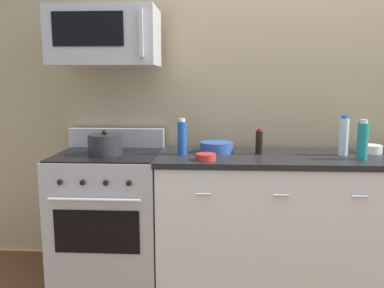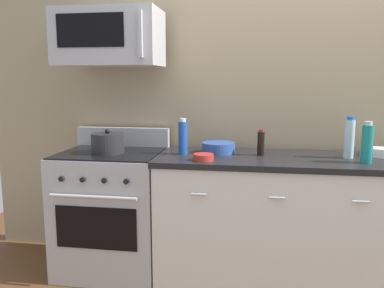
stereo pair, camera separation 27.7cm
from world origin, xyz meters
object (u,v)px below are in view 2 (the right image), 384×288
bottle_water_clear (349,138)px  bowl_blue_mixing (218,147)px  range_oven (113,210)px  bottle_soda_blue (183,137)px  bowl_red_small (203,157)px  bottle_soy_sauce_dark (261,143)px  microwave (109,38)px  stockpot (108,143)px  bottle_sparkling_teal (367,143)px  bowl_white_ceramic (380,152)px

bottle_water_clear → bowl_blue_mixing: bottle_water_clear is taller
range_oven → bottle_soda_blue: bottle_soda_blue is taller
range_oven → bowl_red_small: size_ratio=7.79×
bottle_soy_sauce_dark → bowl_blue_mixing: bearing=172.0°
microwave → bottle_water_clear: microwave is taller
bottle_water_clear → bowl_blue_mixing: 0.90m
range_oven → stockpot: 0.53m
bowl_blue_mixing → range_oven: bearing=-173.7°
bottle_soda_blue → bowl_red_small: 0.28m
bottle_sparkling_teal → bottle_water_clear: size_ratio=0.94×
bottle_water_clear → stockpot: bearing=-177.0°
range_oven → bottle_sparkling_teal: (1.77, -0.12, 0.58)m
microwave → stockpot: 0.76m
bottle_water_clear → bowl_red_small: 1.01m
stockpot → bowl_red_small: bearing=-11.4°
bottle_water_clear → stockpot: 1.70m
range_oven → bowl_white_ceramic: size_ratio=6.68×
microwave → stockpot: (-0.00, -0.10, -0.75)m
microwave → bottle_sparkling_teal: size_ratio=2.75×
microwave → bottle_soy_sauce_dark: 1.33m
bowl_red_small → microwave: bearing=161.4°
range_oven → bottle_sparkling_teal: bearing=-3.8°
bottle_soda_blue → range_oven: bearing=-179.9°
bottle_sparkling_teal → bowl_white_ceramic: bottle_sparkling_teal is taller
range_oven → stockpot: stockpot is taller
bottle_soy_sauce_dark → bottle_soda_blue: 0.56m
bowl_blue_mixing → stockpot: (-0.80, -0.14, 0.03)m
bowl_red_small → bottle_soda_blue: bearing=131.2°
bowl_blue_mixing → microwave: bearing=-176.9°
bottle_sparkling_teal → bowl_red_small: (-1.05, -0.08, -0.10)m
bowl_blue_mixing → bowl_red_small: size_ratio=1.76×
bowl_white_ceramic → stockpot: (-1.93, -0.19, 0.04)m
bottle_sparkling_teal → bowl_blue_mixing: bearing=168.0°
microwave → bottle_soda_blue: size_ratio=2.86×
range_oven → bowl_white_ceramic: 1.99m
bowl_red_small → bottle_soy_sauce_dark: bearing=32.7°
bottle_soy_sauce_dark → bowl_blue_mixing: 0.31m
microwave → bottle_water_clear: size_ratio=2.60×
range_oven → bottle_soy_sauce_dark: bearing=2.4°
microwave → bottle_water_clear: 1.83m
bottle_water_clear → bowl_white_ceramic: (0.23, 0.10, -0.10)m
bottle_water_clear → stockpot: size_ratio=1.21×
bottle_water_clear → bottle_soy_sauce_dark: bearing=179.0°
bottle_soy_sauce_dark → bowl_white_ceramic: bearing=6.1°
bottle_sparkling_teal → bowl_red_small: size_ratio=1.97×
bottle_soda_blue → bowl_red_small: bottle_soda_blue is taller
range_oven → bottle_water_clear: size_ratio=3.73×
bottle_soy_sauce_dark → bottle_soda_blue: bearing=-175.4°
bottle_soy_sauce_dark → stockpot: bottle_soy_sauce_dark is taller
bottle_water_clear → bowl_blue_mixing: bearing=176.7°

